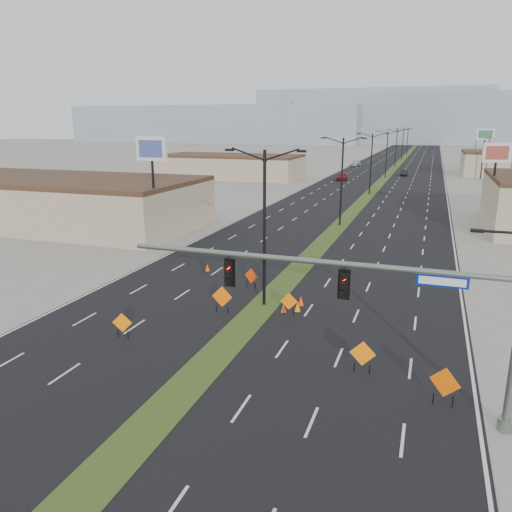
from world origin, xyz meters
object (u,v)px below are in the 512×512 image
(pole_sign_west, at_px, (152,156))
(pole_sign_east_far, at_px, (485,138))
(construction_sign_0, at_px, (122,324))
(cone_0, at_px, (298,306))
(streetlight_5, at_px, (403,143))
(construction_sign_3, at_px, (289,302))
(cone_3, at_px, (207,268))
(construction_sign_4, at_px, (445,384))
(streetlight_0, at_px, (264,224))
(cone_1, at_px, (301,301))
(construction_sign_1, at_px, (222,298))
(construction_sign_2, at_px, (251,277))
(streetlight_2, at_px, (371,162))
(cone_2, at_px, (284,308))
(construction_sign_5, at_px, (363,355))
(pole_sign_east_near, at_px, (496,159))
(streetlight_3, at_px, (387,153))
(streetlight_1, at_px, (342,179))
(car_far, at_px, (356,163))
(streetlight_4, at_px, (396,147))
(streetlight_6, at_px, (407,141))
(car_mid, at_px, (404,173))
(car_left, at_px, (342,176))
(signal_mast, at_px, (390,300))

(pole_sign_west, relative_size, pole_sign_east_far, 0.99)
(construction_sign_0, height_order, pole_sign_west, pole_sign_west)
(cone_0, bearing_deg, streetlight_5, 90.96)
(construction_sign_3, xyz_separation_m, cone_3, (-8.78, 7.00, -0.54))
(construction_sign_4, bearing_deg, construction_sign_3, 161.90)
(streetlight_0, relative_size, cone_1, 15.39)
(construction_sign_4, height_order, pole_sign_east_far, pole_sign_east_far)
(construction_sign_4, relative_size, cone_3, 2.97)
(construction_sign_1, bearing_deg, construction_sign_2, 87.52)
(pole_sign_east_far, bearing_deg, streetlight_2, -114.20)
(cone_1, height_order, cone_2, cone_1)
(construction_sign_0, xyz_separation_m, pole_sign_west, (-9.81, 20.39, 7.65))
(construction_sign_0, height_order, construction_sign_5, construction_sign_5)
(streetlight_0, height_order, pole_sign_east_near, streetlight_0)
(streetlight_0, height_order, cone_0, streetlight_0)
(streetlight_3, xyz_separation_m, streetlight_5, (0.00, 56.00, 0.00))
(streetlight_1, bearing_deg, cone_0, -85.25)
(construction_sign_2, relative_size, pole_sign_east_near, 0.15)
(construction_sign_3, relative_size, cone_3, 2.40)
(streetlight_3, distance_m, car_far, 31.52)
(streetlight_1, relative_size, streetlight_5, 1.00)
(construction_sign_0, height_order, construction_sign_2, construction_sign_0)
(streetlight_4, height_order, streetlight_6, same)
(pole_sign_east_far, bearing_deg, construction_sign_4, -88.04)
(construction_sign_5, height_order, cone_1, construction_sign_5)
(streetlight_1, height_order, construction_sign_3, streetlight_1)
(cone_2, bearing_deg, streetlight_0, 151.64)
(construction_sign_1, distance_m, pole_sign_east_near, 38.60)
(streetlight_3, height_order, pole_sign_east_far, pole_sign_east_far)
(pole_sign_east_far, bearing_deg, pole_sign_east_near, -86.42)
(car_far, bearing_deg, construction_sign_0, -80.44)
(pole_sign_east_far, bearing_deg, construction_sign_3, -94.09)
(streetlight_5, xyz_separation_m, construction_sign_1, (-2.00, -142.28, -4.37))
(streetlight_5, xyz_separation_m, cone_1, (2.30, -139.29, -5.09))
(car_far, xyz_separation_m, pole_sign_east_far, (30.33, -24.99, 7.87))
(construction_sign_4, xyz_separation_m, cone_0, (-8.58, 8.63, -0.73))
(car_far, relative_size, cone_0, 8.03)
(cone_2, distance_m, pole_sign_east_near, 35.93)
(cone_2, bearing_deg, streetlight_5, 90.64)
(pole_sign_east_far, bearing_deg, car_mid, -179.41)
(cone_0, relative_size, cone_1, 0.99)
(streetlight_0, bearing_deg, cone_0, -8.97)
(construction_sign_2, distance_m, cone_1, 4.91)
(streetlight_6, xyz_separation_m, pole_sign_east_far, (19.55, -79.75, 3.20))
(pole_sign_east_near, bearing_deg, cone_3, -151.73)
(car_left, relative_size, construction_sign_1, 2.62)
(construction_sign_0, distance_m, cone_2, 9.93)
(signal_mast, bearing_deg, pole_sign_west, 136.52)
(cone_3, bearing_deg, streetlight_5, 87.11)
(streetlight_5, relative_size, cone_0, 15.54)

